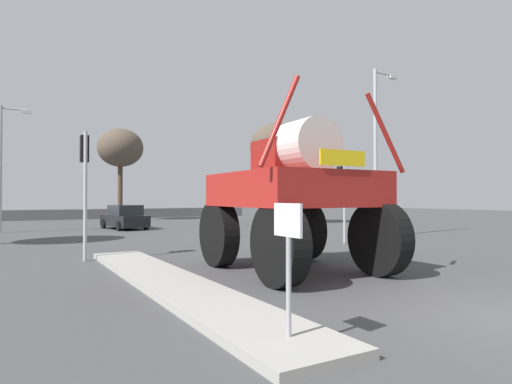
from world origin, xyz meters
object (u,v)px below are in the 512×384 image
(streetlight_far_left, at_px, (3,162))
(bare_tree_far_center, at_px, (120,148))
(traffic_signal_near_right, at_px, (342,185))
(streetlight_near_right, at_px, (377,145))
(traffic_signal_near_left, at_px, (85,167))
(sedan_ahead, at_px, (125,218))
(lane_arrow_sign, at_px, (288,245))
(bare_tree_right, at_px, (279,148))
(oversize_sprayer, at_px, (294,195))

(streetlight_far_left, bearing_deg, bare_tree_far_center, 49.25)
(traffic_signal_near_right, distance_m, streetlight_near_right, 4.04)
(traffic_signal_near_left, bearing_deg, sedan_ahead, 71.93)
(sedan_ahead, height_order, traffic_signal_near_left, traffic_signal_near_left)
(sedan_ahead, xyz_separation_m, traffic_signal_near_right, (6.25, -13.24, 1.79))
(lane_arrow_sign, distance_m, bare_tree_right, 27.27)
(traffic_signal_near_left, bearing_deg, oversize_sprayer, -46.77)
(bare_tree_right, bearing_deg, streetlight_far_left, 177.23)
(streetlight_far_left, relative_size, bare_tree_far_center, 0.90)
(lane_arrow_sign, bearing_deg, streetlight_near_right, 40.26)
(sedan_ahead, xyz_separation_m, streetlight_near_right, (9.51, -12.13, 3.90))
(streetlight_far_left, xyz_separation_m, bare_tree_far_center, (8.74, 10.14, 2.27))
(sedan_ahead, bearing_deg, bare_tree_right, -99.73)
(lane_arrow_sign, relative_size, traffic_signal_near_right, 0.51)
(streetlight_far_left, distance_m, bare_tree_right, 18.12)
(streetlight_near_right, bearing_deg, oversize_sprayer, -147.08)
(traffic_signal_near_left, xyz_separation_m, streetlight_near_right, (13.84, 1.12, 1.67))
(traffic_signal_near_left, xyz_separation_m, traffic_signal_near_right, (10.57, 0.01, -0.43))
(lane_arrow_sign, xyz_separation_m, sedan_ahead, (3.23, 22.92, -0.63))
(sedan_ahead, distance_m, bare_tree_far_center, 12.24)
(lane_arrow_sign, xyz_separation_m, traffic_signal_near_left, (-1.10, 9.67, 1.59))
(traffic_signal_near_right, bearing_deg, sedan_ahead, 115.26)
(oversize_sprayer, xyz_separation_m, streetlight_near_right, (9.25, 5.99, 2.58))
(traffic_signal_near_right, relative_size, streetlight_near_right, 0.41)
(lane_arrow_sign, relative_size, traffic_signal_near_left, 0.43)
(oversize_sprayer, distance_m, sedan_ahead, 18.17)
(traffic_signal_near_right, bearing_deg, traffic_signal_near_left, -179.95)
(traffic_signal_near_right, distance_m, bare_tree_far_center, 24.58)
(traffic_signal_near_left, height_order, streetlight_far_left, streetlight_far_left)
(sedan_ahead, height_order, bare_tree_far_center, bare_tree_far_center)
(oversize_sprayer, height_order, traffic_signal_near_right, oversize_sprayer)
(traffic_signal_near_left, bearing_deg, streetlight_near_right, 4.62)
(streetlight_far_left, bearing_deg, bare_tree_right, -2.77)
(sedan_ahead, distance_m, traffic_signal_near_left, 14.11)
(traffic_signal_near_right, relative_size, bare_tree_right, 0.45)
(oversize_sprayer, xyz_separation_m, bare_tree_right, (11.12, 17.80, 3.75))
(sedan_ahead, relative_size, bare_tree_right, 0.56)
(lane_arrow_sign, distance_m, streetlight_near_right, 17.01)
(bare_tree_right, distance_m, bare_tree_far_center, 14.40)
(lane_arrow_sign, xyz_separation_m, bare_tree_far_center, (5.33, 33.61, 4.93))
(traffic_signal_near_right, height_order, bare_tree_far_center, bare_tree_far_center)
(streetlight_near_right, relative_size, streetlight_far_left, 1.17)
(lane_arrow_sign, height_order, oversize_sprayer, oversize_sprayer)
(lane_arrow_sign, distance_m, streetlight_far_left, 23.87)
(streetlight_near_right, xyz_separation_m, bare_tree_right, (1.86, 11.81, 1.16))
(lane_arrow_sign, height_order, bare_tree_far_center, bare_tree_far_center)
(sedan_ahead, relative_size, streetlight_near_right, 0.51)
(bare_tree_right, bearing_deg, oversize_sprayer, -121.98)
(traffic_signal_near_left, height_order, traffic_signal_near_right, traffic_signal_near_left)
(traffic_signal_near_right, xyz_separation_m, streetlight_near_right, (3.27, 1.11, 2.11))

